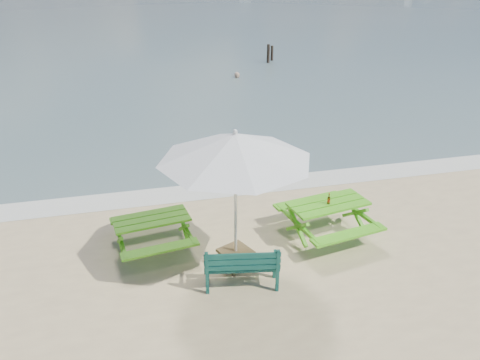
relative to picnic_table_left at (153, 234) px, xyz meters
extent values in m
cube|color=silver|center=(2.09, 2.28, -0.33)|extent=(22.00, 0.90, 0.01)
cube|color=#54B31B|center=(0.00, 0.00, 0.34)|extent=(1.56, 0.90, 0.05)
cube|color=#54B31B|center=(-0.10, 0.68, 0.07)|extent=(1.50, 0.47, 0.05)
cube|color=#54B31B|center=(0.10, -0.68, 0.07)|extent=(1.50, 0.47, 0.05)
cube|color=#54B31B|center=(0.00, 0.00, -0.03)|extent=(1.49, 1.02, 0.63)
cube|color=#49AB19|center=(3.60, -0.36, 0.42)|extent=(1.75, 1.04, 0.05)
cube|color=#49AB19|center=(3.47, 0.40, 0.11)|extent=(1.66, 0.57, 0.05)
cube|color=#49AB19|center=(3.73, -1.12, 0.11)|extent=(1.66, 0.57, 0.05)
cube|color=#49AB19|center=(3.60, -0.36, 0.01)|extent=(1.67, 1.18, 0.70)
cube|color=#10453C|center=(1.46, -1.56, 0.08)|extent=(1.37, 0.63, 0.04)
cube|color=#10453C|center=(1.42, -1.77, 0.30)|extent=(1.31, 0.27, 0.34)
cube|color=#10453C|center=(1.46, -1.56, -0.13)|extent=(1.29, 0.66, 0.42)
cube|color=brown|center=(1.48, -0.99, -0.01)|extent=(0.72, 0.72, 0.05)
cube|color=brown|center=(1.48, -0.99, -0.19)|extent=(0.63, 0.63, 0.30)
cylinder|color=silver|center=(1.48, -0.99, 0.97)|extent=(0.05, 0.05, 2.61)
cone|color=white|center=(1.48, -0.99, 2.11)|extent=(3.61, 3.61, 0.49)
cylinder|color=brown|center=(3.58, -0.40, 0.51)|extent=(0.06, 0.06, 0.14)
cylinder|color=brown|center=(3.58, -0.40, 0.65)|extent=(0.02, 0.02, 0.07)
cylinder|color=#A52012|center=(3.58, -0.40, 0.51)|extent=(0.06, 0.06, 0.06)
imported|color=tan|center=(5.08, 14.21, -0.84)|extent=(0.62, 0.45, 1.56)
cylinder|color=black|center=(7.62, 17.28, 0.07)|extent=(0.17, 0.17, 1.21)
cylinder|color=black|center=(8.02, 17.88, -0.03)|extent=(0.15, 0.15, 1.03)
camera|label=1|loc=(-0.18, -8.19, 5.01)|focal=35.00mm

